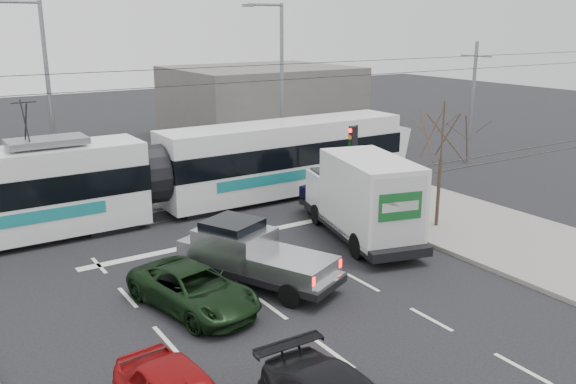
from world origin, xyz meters
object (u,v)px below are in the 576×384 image
box_truck (363,198)px  green_car (194,289)px  street_lamp_near (279,79)px  traffic_signal (354,148)px  bare_tree (442,136)px  silver_pickup (250,253)px  tram (150,176)px  navy_pickup (348,196)px  street_lamp_far (44,88)px

box_truck → green_car: bearing=-151.9°
street_lamp_near → traffic_signal: bearing=-96.4°
bare_tree → green_car: size_ratio=1.12×
bare_tree → silver_pickup: 9.32m
bare_tree → tram: (-9.14, 7.51, -1.93)m
tram → navy_pickup: (6.97, -4.47, -0.90)m
street_lamp_near → navy_pickup: size_ratio=1.85×
street_lamp_far → silver_pickup: size_ratio=1.60×
traffic_signal → silver_pickup: 9.11m
bare_tree → navy_pickup: bare_tree is taller
bare_tree → street_lamp_near: (-0.29, 11.50, 1.32)m
traffic_signal → street_lamp_near: 7.91m
box_truck → navy_pickup: (1.15, 2.39, -0.67)m
bare_tree → green_car: bearing=-173.5°
tram → box_truck: (5.82, -6.86, -0.23)m
traffic_signal → green_car: size_ratio=0.81×
bare_tree → tram: size_ratio=0.19×
street_lamp_near → tram: street_lamp_near is taller
street_lamp_near → box_truck: bearing=-105.6°
street_lamp_near → silver_pickup: size_ratio=1.60×
bare_tree → green_car: bare_tree is taller
street_lamp_far → green_car: bearing=-87.7°
street_lamp_near → tram: 10.24m
bare_tree → traffic_signal: (-1.13, 4.00, -1.05)m
silver_pickup → green_car: size_ratio=1.26×
bare_tree → green_car: 11.71m
traffic_signal → navy_pickup: bearing=-137.5°
green_car → street_lamp_near: bearing=37.1°
street_lamp_far → navy_pickup: street_lamp_far is taller
street_lamp_far → navy_pickup: (9.61, -10.46, -4.16)m
traffic_signal → box_truck: traffic_signal is taller
silver_pickup → green_car: bearing=174.4°
navy_pickup → tram: bearing=133.0°
tram → box_truck: bearing=-50.1°
street_lamp_near → street_lamp_far: (-11.50, 2.00, 0.00)m
navy_pickup → box_truck: bearing=-130.0°
silver_pickup → green_car: 2.49m
box_truck → navy_pickup: box_truck is taller
bare_tree → green_car: (-11.20, -1.27, -3.17)m
bare_tree → traffic_signal: 4.28m
street_lamp_far → tram: size_ratio=0.35×
bare_tree → navy_pickup: bearing=125.6°
traffic_signal → street_lamp_near: bearing=83.6°
silver_pickup → street_lamp_far: bearing=77.4°
box_truck → street_lamp_far: bearing=137.8°
bare_tree → navy_pickup: (-2.17, 3.04, -2.84)m
tram → traffic_signal: bearing=-24.1°
street_lamp_far → navy_pickup: bearing=-47.4°
traffic_signal → silver_pickup: (-7.74, -4.47, -1.77)m
street_lamp_near → box_truck: (-3.04, -10.86, -3.48)m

